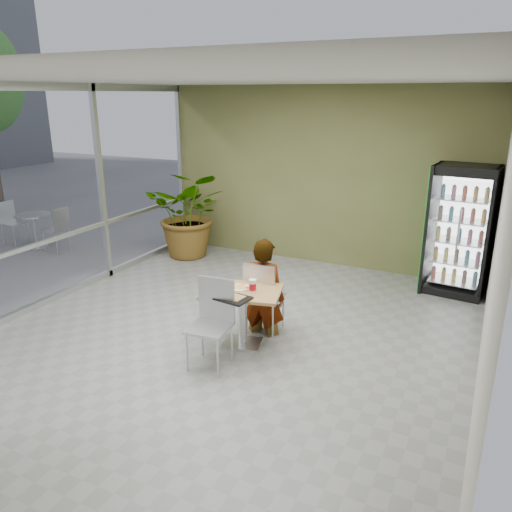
% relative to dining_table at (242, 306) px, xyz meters
% --- Properties ---
extents(ground, '(7.00, 7.00, 0.00)m').
position_rel_dining_table_xyz_m(ground, '(-0.28, 0.07, -0.54)').
color(ground, gray).
rests_on(ground, ground).
extents(room_envelope, '(6.00, 7.00, 3.20)m').
position_rel_dining_table_xyz_m(room_envelope, '(-0.28, 0.07, 1.06)').
color(room_envelope, beige).
rests_on(room_envelope, ground).
extents(storefront_frame, '(0.10, 7.00, 3.20)m').
position_rel_dining_table_xyz_m(storefront_frame, '(-3.28, 0.07, 1.06)').
color(storefront_frame, '#BABDBF').
rests_on(storefront_frame, ground).
extents(dining_table, '(1.08, 0.87, 0.75)m').
position_rel_dining_table_xyz_m(dining_table, '(0.00, 0.00, 0.00)').
color(dining_table, tan).
rests_on(dining_table, ground).
extents(chair_far, '(0.45, 0.46, 0.99)m').
position_rel_dining_table_xyz_m(chair_far, '(0.07, 0.42, 0.05)').
color(chair_far, '#BABDBF').
rests_on(chair_far, ground).
extents(chair_near, '(0.49, 0.50, 1.03)m').
position_rel_dining_table_xyz_m(chair_near, '(-0.11, -0.51, 0.07)').
color(chair_near, '#BABDBF').
rests_on(chair_near, ground).
extents(seated_woman, '(0.60, 0.40, 1.59)m').
position_rel_dining_table_xyz_m(seated_woman, '(0.07, 0.48, -0.04)').
color(seated_woman, black).
rests_on(seated_woman, ground).
extents(pizza_plate, '(0.33, 0.25, 0.03)m').
position_rel_dining_table_xyz_m(pizza_plate, '(-0.05, 0.05, 0.23)').
color(pizza_plate, silver).
rests_on(pizza_plate, dining_table).
extents(soda_cup, '(0.09, 0.09, 0.16)m').
position_rel_dining_table_xyz_m(soda_cup, '(0.15, 0.00, 0.29)').
color(soda_cup, silver).
rests_on(soda_cup, dining_table).
extents(napkin_stack, '(0.20, 0.20, 0.02)m').
position_rel_dining_table_xyz_m(napkin_stack, '(-0.20, -0.13, 0.23)').
color(napkin_stack, silver).
rests_on(napkin_stack, dining_table).
extents(cafeteria_tray, '(0.45, 0.35, 0.02)m').
position_rel_dining_table_xyz_m(cafeteria_tray, '(0.03, -0.30, 0.23)').
color(cafeteria_tray, black).
rests_on(cafeteria_tray, dining_table).
extents(beverage_fridge, '(1.00, 0.80, 2.03)m').
position_rel_dining_table_xyz_m(beverage_fridge, '(2.21, 3.09, 0.48)').
color(beverage_fridge, black).
rests_on(beverage_fridge, ground).
extents(potted_plant, '(1.84, 1.71, 1.69)m').
position_rel_dining_table_xyz_m(potted_plant, '(-2.60, 2.84, 0.31)').
color(potted_plant, '#2E6F2C').
rests_on(potted_plant, ground).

